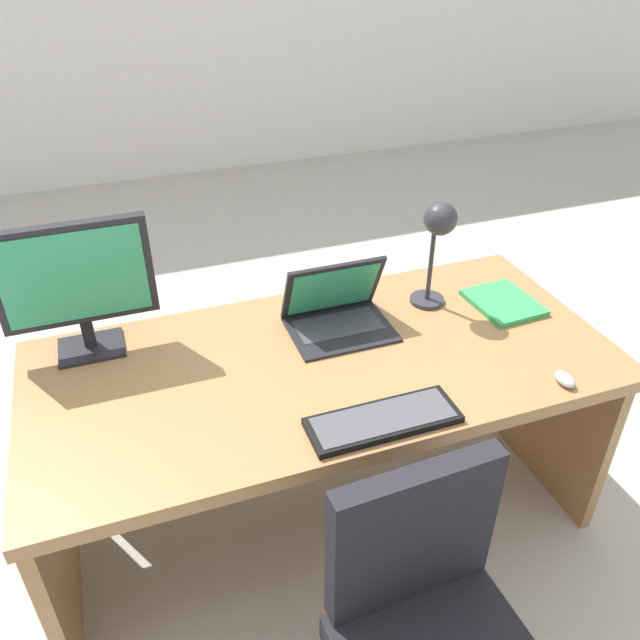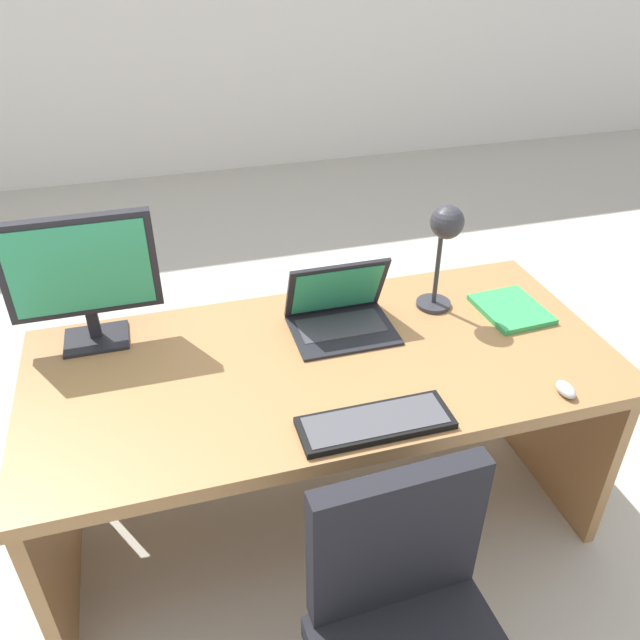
{
  "view_description": "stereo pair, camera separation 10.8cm",
  "coord_description": "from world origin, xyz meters",
  "px_view_note": "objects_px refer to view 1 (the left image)",
  "views": [
    {
      "loc": [
        -0.55,
        -1.49,
        1.93
      ],
      "look_at": [
        0.0,
        0.04,
        0.86
      ],
      "focal_mm": 35.94,
      "sensor_mm": 36.0,
      "label": 1
    },
    {
      "loc": [
        -0.45,
        -1.52,
        1.93
      ],
      "look_at": [
        0.0,
        0.04,
        0.86
      ],
      "focal_mm": 35.94,
      "sensor_mm": 36.0,
      "label": 2
    }
  ],
  "objects_px": {
    "keyboard": "(383,420)",
    "desk": "(320,397)",
    "monitor": "(75,280)",
    "mouse": "(565,379)",
    "laptop": "(336,306)",
    "book": "(503,303)",
    "desk_lamp": "(438,232)"
  },
  "relations": [
    {
      "from": "laptop",
      "to": "mouse",
      "type": "relative_size",
      "value": 4.35
    },
    {
      "from": "mouse",
      "to": "book",
      "type": "xyz_separation_m",
      "value": [
        0.08,
        0.44,
        -0.01
      ]
    },
    {
      "from": "laptop",
      "to": "desk",
      "type": "bearing_deg",
      "value": -128.89
    },
    {
      "from": "desk",
      "to": "keyboard",
      "type": "height_order",
      "value": "keyboard"
    },
    {
      "from": "monitor",
      "to": "desk_lamp",
      "type": "distance_m",
      "value": 1.14
    },
    {
      "from": "laptop",
      "to": "desk_lamp",
      "type": "bearing_deg",
      "value": -0.35
    },
    {
      "from": "desk_lamp",
      "to": "book",
      "type": "xyz_separation_m",
      "value": [
        0.24,
        -0.09,
        -0.27
      ]
    },
    {
      "from": "desk",
      "to": "book",
      "type": "height_order",
      "value": "book"
    },
    {
      "from": "laptop",
      "to": "mouse",
      "type": "height_order",
      "value": "laptop"
    },
    {
      "from": "monitor",
      "to": "mouse",
      "type": "distance_m",
      "value": 1.47
    },
    {
      "from": "desk",
      "to": "mouse",
      "type": "xyz_separation_m",
      "value": [
        0.62,
        -0.4,
        0.21
      ]
    },
    {
      "from": "mouse",
      "to": "laptop",
      "type": "bearing_deg",
      "value": 134.73
    },
    {
      "from": "laptop",
      "to": "book",
      "type": "relative_size",
      "value": 1.3
    },
    {
      "from": "monitor",
      "to": "keyboard",
      "type": "distance_m",
      "value": 0.99
    },
    {
      "from": "desk",
      "to": "laptop",
      "type": "height_order",
      "value": "laptop"
    },
    {
      "from": "mouse",
      "to": "keyboard",
      "type": "bearing_deg",
      "value": 177.49
    },
    {
      "from": "desk",
      "to": "monitor",
      "type": "relative_size",
      "value": 3.99
    },
    {
      "from": "laptop",
      "to": "mouse",
      "type": "distance_m",
      "value": 0.74
    },
    {
      "from": "monitor",
      "to": "mouse",
      "type": "xyz_separation_m",
      "value": [
        1.3,
        -0.65,
        -0.24
      ]
    },
    {
      "from": "desk",
      "to": "desk_lamp",
      "type": "xyz_separation_m",
      "value": [
        0.46,
        0.13,
        0.47
      ]
    },
    {
      "from": "desk",
      "to": "mouse",
      "type": "bearing_deg",
      "value": -32.45
    },
    {
      "from": "mouse",
      "to": "desk_lamp",
      "type": "bearing_deg",
      "value": 107.53
    },
    {
      "from": "monitor",
      "to": "laptop",
      "type": "height_order",
      "value": "monitor"
    },
    {
      "from": "mouse",
      "to": "desk_lamp",
      "type": "xyz_separation_m",
      "value": [
        -0.16,
        0.52,
        0.26
      ]
    },
    {
      "from": "laptop",
      "to": "keyboard",
      "type": "distance_m",
      "value": 0.5
    },
    {
      "from": "desk",
      "to": "book",
      "type": "bearing_deg",
      "value": 3.26
    },
    {
      "from": "book",
      "to": "keyboard",
      "type": "bearing_deg",
      "value": -147.67
    },
    {
      "from": "mouse",
      "to": "book",
      "type": "bearing_deg",
      "value": 80.0
    },
    {
      "from": "desk",
      "to": "monitor",
      "type": "height_order",
      "value": "monitor"
    },
    {
      "from": "book",
      "to": "monitor",
      "type": "bearing_deg",
      "value": 171.21
    },
    {
      "from": "keyboard",
      "to": "desk",
      "type": "bearing_deg",
      "value": 97.78
    },
    {
      "from": "monitor",
      "to": "book",
      "type": "bearing_deg",
      "value": -8.79
    }
  ]
}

